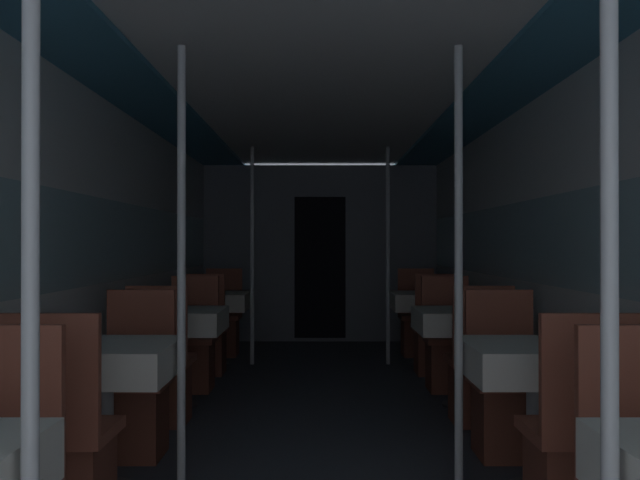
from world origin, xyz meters
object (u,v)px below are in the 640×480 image
at_px(support_pole_right_0, 607,293).
at_px(chair_right_near_3, 432,343).
at_px(support_pole_left_1, 179,267).
at_px(support_pole_left_3, 249,255).
at_px(dining_table_left_2, 176,323).
at_px(chair_right_far_3, 415,329).
at_px(dining_table_right_3, 423,303).
at_px(chair_left_far_1, 131,405).
at_px(dining_table_left_1, 102,365).
at_px(support_pole_right_3, 385,255).
at_px(chair_left_far_2, 189,355).
at_px(chair_right_far_2, 445,355).
at_px(chair_right_far_1, 503,405).
at_px(dining_table_right_1, 533,365).
at_px(chair_left_near_3, 203,343).
at_px(chair_left_near_1, 61,466).
at_px(dining_table_left_3, 212,303).
at_px(support_pole_left_0, 28,293).
at_px(dining_table_right_2, 459,323).
at_px(chair_left_far_3, 219,329).
at_px(chair_right_near_1, 574,466).
at_px(chair_right_near_2, 476,381).
at_px(chair_left_near_2, 159,381).
at_px(support_pole_right_1, 456,267).

bearing_deg(support_pole_right_0, chair_right_near_3, 85.61).
relative_size(support_pole_left_1, chair_right_near_3, 2.33).
bearing_deg(support_pole_left_1, support_pole_right_0, -53.21).
bearing_deg(support_pole_left_3, dining_table_left_2, -101.69).
bearing_deg(support_pole_left_1, chair_right_far_3, 67.51).
bearing_deg(support_pole_right_0, dining_table_right_3, 86.06).
bearing_deg(chair_left_far_1, dining_table_left_2, -90.00).
relative_size(dining_table_left_1, support_pole_right_3, 0.33).
height_order(chair_left_far_2, chair_right_far_2, same).
relative_size(chair_right_far_1, dining_table_right_3, 1.30).
relative_size(chair_right_near_3, chair_right_far_3, 1.00).
bearing_deg(chair_right_near_3, support_pole_left_3, 162.22).
relative_size(support_pole_right_0, dining_table_right_1, 3.04).
bearing_deg(chair_left_near_3, dining_table_right_3, 14.77).
relative_size(chair_left_near_1, chair_left_far_2, 1.00).
bearing_deg(dining_table_left_3, dining_table_right_1, -59.85).
xyz_separation_m(support_pole_left_1, chair_left_far_2, (-0.38, 2.41, -0.81)).
xyz_separation_m(dining_table_left_1, chair_right_near_3, (2.14, 3.13, -0.33)).
distance_m(chair_left_far_1, dining_table_left_2, 1.32).
bearing_deg(support_pole_left_0, dining_table_right_2, 64.48).
distance_m(dining_table_left_2, chair_left_near_3, 1.32).
height_order(chair_left_near_3, support_pole_right_0, support_pole_right_0).
relative_size(dining_table_right_1, dining_table_right_3, 1.00).
relative_size(chair_left_near_1, dining_table_right_3, 1.30).
relative_size(chair_left_far_3, chair_right_near_1, 1.00).
bearing_deg(chair_right_near_2, chair_left_far_2, 152.20).
distance_m(support_pole_left_1, chair_left_near_2, 1.56).
height_order(chair_right_far_2, chair_right_near_3, same).
bearing_deg(chair_right_far_3, support_pole_left_0, 73.89).
relative_size(support_pole_right_0, dining_table_right_3, 3.04).
height_order(dining_table_left_3, chair_right_far_1, chair_right_far_1).
xyz_separation_m(chair_left_far_1, chair_right_near_2, (2.14, 0.72, 0.00)).
relative_size(support_pole_right_0, chair_right_near_1, 2.33).
xyz_separation_m(support_pole_left_0, chair_left_far_3, (-0.38, 6.10, -0.81)).
relative_size(dining_table_left_2, chair_left_far_3, 0.77).
xyz_separation_m(support_pole_left_3, support_pole_right_3, (1.38, 0.00, 0.00)).
height_order(chair_right_far_1, support_pole_right_1, support_pole_right_1).
relative_size(chair_left_near_2, chair_right_near_1, 1.00).
distance_m(support_pole_right_0, chair_right_far_1, 2.57).
bearing_deg(chair_left_near_1, support_pole_left_1, 55.96).
relative_size(chair_right_near_1, dining_table_right_2, 1.30).
height_order(chair_left_near_1, dining_table_left_3, chair_left_near_1).
relative_size(chair_left_far_3, support_pole_right_3, 0.43).
distance_m(support_pole_left_0, dining_table_left_1, 1.95).
bearing_deg(chair_left_far_2, chair_left_near_1, 90.00).
bearing_deg(chair_right_near_3, support_pole_left_1, -119.41).
height_order(dining_table_left_2, support_pole_right_1, support_pole_right_1).
bearing_deg(support_pole_right_3, chair_left_near_2, -126.16).
xyz_separation_m(chair_right_far_1, chair_right_near_2, (0.00, 0.72, 0.00)).
xyz_separation_m(chair_left_far_1, chair_left_near_3, (0.00, 2.56, 0.00)).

